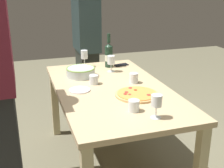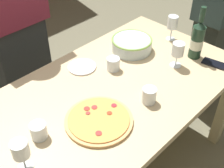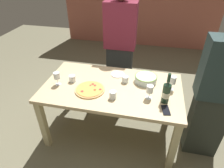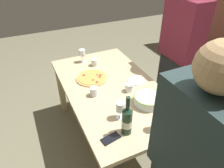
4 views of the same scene
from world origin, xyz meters
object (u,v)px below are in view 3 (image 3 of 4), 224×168
at_px(cup_amber, 113,95).
at_px(side_plate, 118,74).
at_px(serving_bowl, 146,78).
at_px(cup_spare, 125,79).
at_px(cup_ceramic, 73,78).
at_px(wine_glass_near_pizza, 57,76).
at_px(person_guest_left, 120,45).
at_px(person_host, 217,94).
at_px(dining_table, 112,93).
at_px(pizza, 90,89).
at_px(wine_glass_far_left, 150,90).
at_px(wine_bottle, 166,92).
at_px(cell_phone, 166,110).
at_px(wine_glass_by_bottle, 173,81).

relative_size(cup_amber, side_plate, 0.50).
height_order(serving_bowl, cup_spare, serving_bowl).
distance_m(serving_bowl, cup_ceramic, 0.88).
height_order(wine_glass_near_pizza, person_guest_left, person_guest_left).
bearing_deg(person_host, dining_table, 0.00).
distance_m(pizza, wine_glass_far_left, 0.67).
height_order(dining_table, person_host, person_host).
bearing_deg(side_plate, pizza, -121.24).
height_order(wine_bottle, wine_glass_far_left, wine_bottle).
bearing_deg(person_guest_left, serving_bowl, 28.13).
xyz_separation_m(dining_table, wine_glass_near_pizza, (-0.63, -0.10, 0.21)).
xyz_separation_m(cup_ceramic, side_plate, (0.50, 0.27, -0.04)).
height_order(cup_ceramic, cell_phone, cup_ceramic).
relative_size(serving_bowl, wine_glass_far_left, 1.68).
xyz_separation_m(pizza, serving_bowl, (0.60, 0.31, 0.04)).
bearing_deg(wine_bottle, cup_spare, 148.94).
bearing_deg(wine_glass_by_bottle, cell_phone, -99.51).
relative_size(wine_glass_near_pizza, wine_glass_far_left, 1.02).
bearing_deg(cup_amber, side_plate, 94.98).
xyz_separation_m(serving_bowl, person_host, (0.73, -0.23, 0.05)).
bearing_deg(cell_phone, wine_glass_near_pizza, 160.68).
bearing_deg(person_guest_left, cup_ceramic, -30.18).
relative_size(wine_glass_far_left, cell_phone, 1.09).
height_order(cup_amber, cell_phone, cup_amber).
bearing_deg(pizza, serving_bowl, 27.37).
bearing_deg(serving_bowl, side_plate, 166.19).
bearing_deg(side_plate, cup_amber, -85.02).
bearing_deg(wine_glass_far_left, person_host, 7.01).
height_order(wine_glass_by_bottle, cup_ceramic, wine_glass_by_bottle).
bearing_deg(cell_phone, pizza, 158.54).
bearing_deg(wine_bottle, cell_phone, -85.11).
distance_m(wine_glass_far_left, cell_phone, 0.26).
bearing_deg(cell_phone, person_host, 16.38).
height_order(dining_table, wine_bottle, wine_bottle).
relative_size(wine_bottle, wine_glass_far_left, 2.15).
bearing_deg(person_host, wine_glass_near_pizza, 4.10).
bearing_deg(cup_amber, pizza, 163.27).
relative_size(pizza, cup_spare, 4.31).
distance_m(pizza, wine_bottle, 0.83).
relative_size(wine_glass_near_pizza, wine_glass_by_bottle, 0.93).
height_order(serving_bowl, cell_phone, serving_bowl).
bearing_deg(person_guest_left, wine_glass_by_bottle, 38.41).
relative_size(wine_glass_by_bottle, person_guest_left, 0.10).
bearing_deg(person_guest_left, pizza, -13.49).
relative_size(wine_bottle, person_guest_left, 0.19).
relative_size(pizza, wine_glass_far_left, 2.15).
bearing_deg(dining_table, side_plate, 86.83).
bearing_deg(side_plate, cell_phone, -43.62).
height_order(wine_bottle, cup_amber, wine_bottle).
distance_m(dining_table, cup_ceramic, 0.50).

